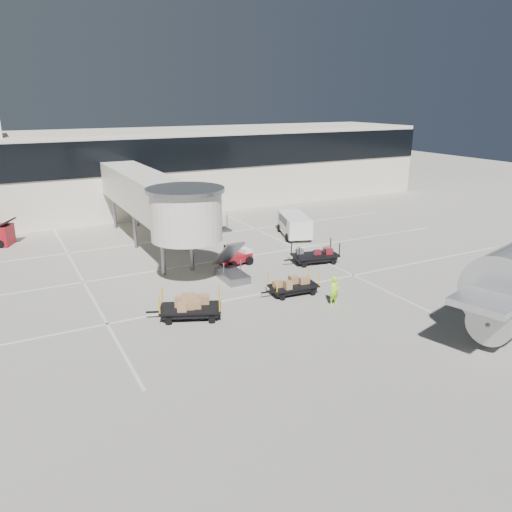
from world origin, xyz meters
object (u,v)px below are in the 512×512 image
object	(u,v)px
box_cart_near	(293,286)
box_cart_far	(191,307)
baggage_tug	(237,257)
ground_worker	(334,291)
suitcase_cart	(315,256)
minivan	(294,223)

from	to	relation	value
box_cart_near	box_cart_far	xyz separation A→B (m)	(-6.59, -0.36, 0.09)
baggage_tug	ground_worker	bearing A→B (deg)	-91.47
suitcase_cart	minivan	xyz separation A→B (m)	(2.57, 7.02, 0.56)
baggage_tug	ground_worker	xyz separation A→B (m)	(1.79, -9.00, 0.30)
suitcase_cart	ground_worker	bearing A→B (deg)	-105.90
box_cart_near	suitcase_cart	bearing A→B (deg)	48.42
baggage_tug	suitcase_cart	xyz separation A→B (m)	(5.10, -2.29, -0.01)
box_cart_far	minivan	world-z (taller)	minivan
minivan	box_cart_far	bearing A→B (deg)	-121.24
suitcase_cart	box_cart_far	bearing A→B (deg)	-147.03
box_cart_near	minivan	bearing A→B (deg)	62.95
ground_worker	baggage_tug	bearing A→B (deg)	96.35
box_cart_far	baggage_tug	bearing A→B (deg)	72.08
baggage_tug	box_cart_near	xyz separation A→B (m)	(0.56, -6.57, -0.02)
ground_worker	minivan	bearing A→B (deg)	61.93
baggage_tug	ground_worker	distance (m)	9.18
box_cart_far	suitcase_cart	bearing A→B (deg)	45.76
suitcase_cart	box_cart_far	xyz separation A→B (m)	(-11.13, -4.64, 0.08)
box_cart_near	ground_worker	bearing A→B (deg)	-57.99
box_cart_far	box_cart_near	bearing A→B (deg)	26.25
suitcase_cart	box_cart_near	world-z (taller)	suitcase_cart
box_cart_far	minivan	size ratio (longest dim) A/B	0.77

